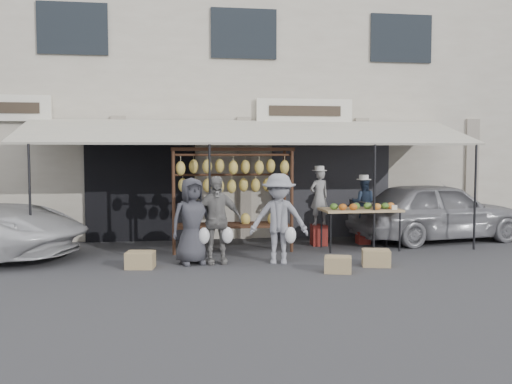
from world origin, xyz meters
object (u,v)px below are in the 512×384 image
(customer_mid, at_px, (216,220))
(sedan, at_px, (437,211))
(vendor_right, at_px, (363,203))
(customer_left, at_px, (192,221))
(crate_far, at_px, (140,260))
(vendor_left, at_px, (319,197))
(banana_rack, at_px, (232,179))
(crate_near_a, at_px, (338,265))
(crate_near_b, at_px, (376,258))
(customer_right, at_px, (279,219))
(produce_table, at_px, (361,210))

(customer_mid, height_order, sedan, customer_mid)
(vendor_right, height_order, customer_mid, customer_mid)
(customer_left, height_order, crate_far, customer_left)
(vendor_left, height_order, vendor_right, vendor_left)
(customer_left, xyz_separation_m, crate_far, (-0.96, -0.24, -0.68))
(customer_left, bearing_deg, vendor_right, 8.41)
(banana_rack, distance_m, sedan, 5.13)
(customer_mid, distance_m, crate_far, 1.59)
(crate_near_a, bearing_deg, crate_near_b, 27.34)
(vendor_right, relative_size, sedan, 0.27)
(vendor_left, xyz_separation_m, customer_right, (-1.31, -1.96, -0.25))
(customer_right, bearing_deg, sedan, 40.04)
(vendor_left, xyz_separation_m, customer_mid, (-2.51, -1.79, -0.27))
(vendor_left, height_order, customer_right, vendor_left)
(produce_table, relative_size, customer_left, 1.03)
(customer_mid, height_order, customer_right, customer_right)
(customer_mid, distance_m, crate_near_b, 3.12)
(produce_table, bearing_deg, banana_rack, 173.90)
(customer_left, relative_size, crate_near_a, 3.51)
(customer_mid, xyz_separation_m, crate_near_a, (2.08, -1.14, -0.70))
(banana_rack, distance_m, crate_near_a, 3.33)
(crate_near_b, xyz_separation_m, sedan, (2.52, 2.72, 0.57))
(banana_rack, xyz_separation_m, sedan, (5.02, 0.63, -0.84))
(vendor_left, xyz_separation_m, crate_far, (-3.92, -2.03, -0.96))
(vendor_left, bearing_deg, customer_right, 40.92)
(vendor_right, height_order, crate_near_a, vendor_right)
(vendor_left, distance_m, customer_mid, 3.09)
(banana_rack, relative_size, sedan, 0.61)
(vendor_right, distance_m, crate_near_a, 3.45)
(crate_far, bearing_deg, vendor_left, 27.40)
(customer_mid, height_order, crate_near_b, customer_mid)
(customer_left, bearing_deg, vendor_left, 14.95)
(customer_mid, bearing_deg, crate_near_b, -15.83)
(customer_right, xyz_separation_m, crate_near_a, (0.89, -0.97, -0.72))
(crate_near_a, relative_size, crate_near_b, 0.93)
(crate_near_a, bearing_deg, customer_right, 132.38)
(produce_table, relative_size, vendor_right, 1.50)
(crate_near_a, relative_size, sedan, 0.11)
(customer_right, relative_size, crate_near_b, 3.39)
(customer_mid, relative_size, crate_near_a, 3.58)
(customer_right, bearing_deg, banana_rack, 128.07)
(sedan, bearing_deg, produce_table, 102.81)
(customer_mid, bearing_deg, crate_near_a, -31.44)
(vendor_left, distance_m, vendor_right, 1.09)
(vendor_left, bearing_deg, sedan, 169.12)
(produce_table, bearing_deg, crate_near_b, -99.69)
(produce_table, relative_size, crate_far, 3.34)
(banana_rack, xyz_separation_m, vendor_left, (2.05, 0.40, -0.45))
(produce_table, height_order, customer_mid, customer_mid)
(customer_left, distance_m, crate_far, 1.20)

